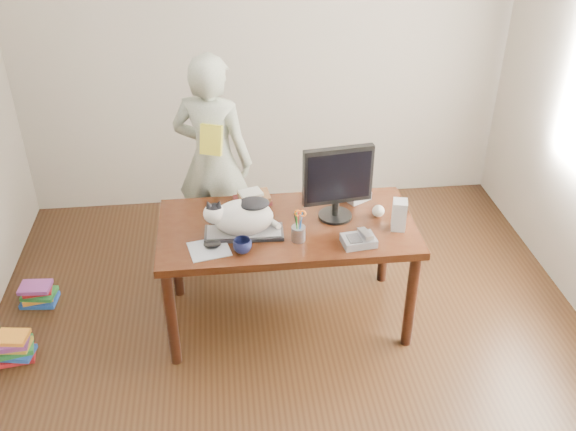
% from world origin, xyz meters
% --- Properties ---
extents(room, '(4.50, 4.50, 4.50)m').
position_xyz_m(room, '(0.00, 0.00, 1.35)').
color(room, black).
rests_on(room, ground).
extents(desk, '(1.60, 0.80, 0.75)m').
position_xyz_m(desk, '(0.00, 0.68, 0.60)').
color(desk, black).
rests_on(desk, ground).
extents(keyboard, '(0.49, 0.20, 0.03)m').
position_xyz_m(keyboard, '(-0.27, 0.52, 0.76)').
color(keyboard, black).
rests_on(keyboard, desk).
extents(cat, '(0.47, 0.24, 0.27)m').
position_xyz_m(cat, '(-0.29, 0.52, 0.89)').
color(cat, white).
rests_on(cat, keyboard).
extents(monitor, '(0.44, 0.24, 0.49)m').
position_xyz_m(monitor, '(0.32, 0.64, 1.03)').
color(monitor, black).
rests_on(monitor, desk).
extents(pen_cup, '(0.10, 0.10, 0.21)m').
position_xyz_m(pen_cup, '(0.05, 0.42, 0.81)').
color(pen_cup, gray).
rests_on(pen_cup, desk).
extents(mousepad, '(0.27, 0.25, 0.01)m').
position_xyz_m(mousepad, '(-0.49, 0.38, 0.75)').
color(mousepad, '#A1A5AC').
rests_on(mousepad, desk).
extents(mouse, '(0.12, 0.09, 0.04)m').
position_xyz_m(mouse, '(-0.47, 0.40, 0.77)').
color(mouse, black).
rests_on(mouse, mousepad).
extents(coffee_mug, '(0.15, 0.15, 0.09)m').
position_xyz_m(coffee_mug, '(-0.29, 0.34, 0.79)').
color(coffee_mug, black).
rests_on(coffee_mug, desk).
extents(phone, '(0.21, 0.18, 0.09)m').
position_xyz_m(phone, '(0.40, 0.34, 0.78)').
color(phone, slate).
rests_on(phone, desk).
extents(speaker, '(0.11, 0.11, 0.19)m').
position_xyz_m(speaker, '(0.68, 0.49, 0.85)').
color(speaker, '#A9A9AB').
rests_on(speaker, desk).
extents(baseball, '(0.08, 0.08, 0.08)m').
position_xyz_m(baseball, '(0.59, 0.64, 0.79)').
color(baseball, beige).
rests_on(baseball, desk).
extents(book_stack, '(0.26, 0.21, 0.08)m').
position_xyz_m(book_stack, '(-0.19, 0.89, 0.79)').
color(book_stack, '#491315').
rests_on(book_stack, desk).
extents(calculator, '(0.24, 0.26, 0.06)m').
position_xyz_m(calculator, '(0.47, 0.90, 0.78)').
color(calculator, slate).
rests_on(calculator, desk).
extents(person, '(0.68, 0.57, 1.60)m').
position_xyz_m(person, '(-0.45, 1.43, 0.80)').
color(person, beige).
rests_on(person, ground).
extents(held_book, '(0.17, 0.14, 0.21)m').
position_xyz_m(held_book, '(-0.45, 1.26, 1.05)').
color(held_book, yellow).
rests_on(held_book, person).
extents(book_pile_a, '(0.27, 0.22, 0.18)m').
position_xyz_m(book_pile_a, '(-1.75, 0.40, 0.09)').
color(book_pile_a, maroon).
rests_on(book_pile_a, ground).
extents(book_pile_b, '(0.26, 0.20, 0.15)m').
position_xyz_m(book_pile_b, '(-1.72, 0.95, 0.07)').
color(book_pile_b, '#1B46A4').
rests_on(book_pile_b, ground).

